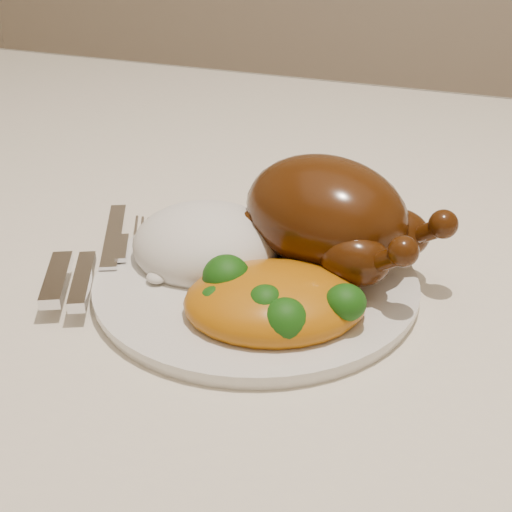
% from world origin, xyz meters
% --- Properties ---
extents(dining_table, '(1.60, 0.90, 0.76)m').
position_xyz_m(dining_table, '(0.00, 0.00, 0.67)').
color(dining_table, brown).
rests_on(dining_table, floor).
extents(tablecloth, '(1.73, 1.03, 0.18)m').
position_xyz_m(tablecloth, '(0.00, 0.00, 0.74)').
color(tablecloth, beige).
rests_on(tablecloth, dining_table).
extents(dinner_plate, '(0.34, 0.34, 0.01)m').
position_xyz_m(dinner_plate, '(0.02, -0.15, 0.77)').
color(dinner_plate, silver).
rests_on(dinner_plate, tablecloth).
extents(roast_chicken, '(0.20, 0.16, 0.09)m').
position_xyz_m(roast_chicken, '(0.07, -0.10, 0.82)').
color(roast_chicken, '#452107').
rests_on(roast_chicken, dinner_plate).
extents(rice_mound, '(0.15, 0.14, 0.07)m').
position_xyz_m(rice_mound, '(-0.03, -0.13, 0.79)').
color(rice_mound, white).
rests_on(rice_mound, dinner_plate).
extents(mac_and_cheese, '(0.17, 0.15, 0.06)m').
position_xyz_m(mac_and_cheese, '(0.06, -0.19, 0.79)').
color(mac_and_cheese, '#C3770C').
rests_on(mac_and_cheese, dinner_plate).
extents(cutlery, '(0.08, 0.19, 0.01)m').
position_xyz_m(cutlery, '(-0.11, -0.19, 0.78)').
color(cutlery, silver).
rests_on(cutlery, dinner_plate).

